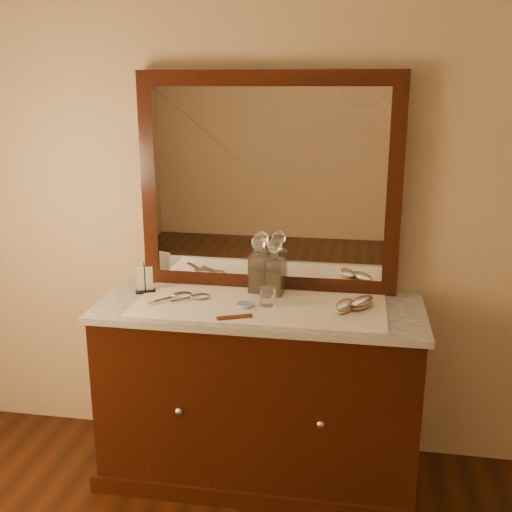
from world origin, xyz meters
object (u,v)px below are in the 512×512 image
Objects in this scene: brush_near at (344,306)px; hand_mirror_outer at (178,296)px; napkin_rack at (145,281)px; decanter_left at (258,270)px; dresser_cabinet at (260,394)px; mirror_frame at (269,183)px; pin_dish at (246,305)px; brush_far at (362,303)px; comb at (235,317)px; decanter_right at (274,273)px; hand_mirror_inner at (197,297)px.

hand_mirror_outer is (-0.75, 0.03, -0.01)m from brush_near.
decanter_left is at bearing 9.62° from napkin_rack.
dresser_cabinet is 0.97m from mirror_frame.
pin_dish is at bearing -138.24° from dresser_cabinet.
comb is at bearing -157.38° from brush_far.
brush_far is (0.45, 0.03, 0.46)m from dresser_cabinet.
napkin_rack reaches higher than pin_dish.
decanter_left is at bearing 155.46° from brush_near.
decanter_right is (0.12, 0.32, 0.10)m from comb.
comb is at bearing -98.27° from pin_dish.
dresser_cabinet is at bearing 41.76° from pin_dish.
mirror_frame is 0.57m from pin_dish.
napkin_rack is 0.89× the size of brush_near.
brush_near is (0.33, -0.15, -0.08)m from decanter_right.
brush_near reaches higher than comb.
brush_near is 0.66m from hand_mirror_inner.
decanter_left is 1.72× the size of brush_near.
mirror_frame is 0.41m from decanter_right.
brush_far is at bearing -14.45° from decanter_right.
decanter_left reaches higher than pin_dish.
dresser_cabinet is 5.28× the size of decanter_right.
comb is 0.56× the size of decanter_left.
dresser_cabinet is 0.75m from napkin_rack.
hand_mirror_outer is (-0.42, -0.13, -0.09)m from decanter_right.
brush_near is 0.91× the size of hand_mirror_inner.
hand_mirror_outer is at bearing 179.55° from dresser_cabinet.
decanter_left is at bearing 84.27° from pin_dish.
decanter_right is at bearing 154.74° from brush_near.
dresser_cabinet is at bearing -109.32° from decanter_right.
pin_dish is 0.14m from comb.
hand_mirror_outer is (0.18, -0.07, -0.04)m from napkin_rack.
dresser_cabinet is 0.59m from hand_mirror_outer.
brush_far is (0.07, 0.05, 0.00)m from brush_near.
decanter_right is 0.37m from brush_near.
napkin_rack is at bearing 167.32° from hand_mirror_inner.
hand_mirror_outer is (-0.38, 0.00, 0.45)m from dresser_cabinet.
brush_near reaches higher than dresser_cabinet.
decanter_right is at bearing 45.55° from comb.
napkin_rack is at bearing -174.53° from decanter_right.
napkin_rack is at bearing 158.79° from hand_mirror_outer.
pin_dish is at bearing -176.78° from brush_near.
mirror_frame is (0.00, 0.25, 0.94)m from dresser_cabinet.
pin_dish is 0.23m from decanter_left.
decanter_right is (0.60, 0.06, 0.05)m from napkin_rack.
brush_far reaches higher than brush_near.
mirror_frame is at bearing 153.85° from brush_far.
hand_mirror_inner is (-0.24, 0.06, 0.00)m from pin_dish.
comb is 1.08× the size of napkin_rack.
decanter_right is at bearing 165.55° from brush_far.
hand_mirror_inner is at bearing 112.91° from comb.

